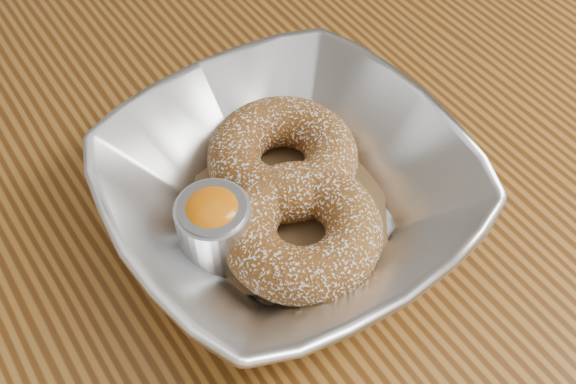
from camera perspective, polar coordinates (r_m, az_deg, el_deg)
table at (r=0.62m, az=7.05°, el=-3.16°), size 1.20×0.80×0.75m
serving_bowl at (r=0.48m, az=0.00°, el=0.08°), size 0.25×0.25×0.06m
parchment at (r=0.50m, az=0.00°, el=-1.46°), size 0.20×0.20×0.00m
donut_back at (r=0.50m, az=-0.45°, el=2.95°), size 0.13×0.13×0.04m
donut_front at (r=0.46m, az=1.13°, el=-3.27°), size 0.13×0.13×0.04m
ramekin at (r=0.46m, az=-6.22°, el=-2.89°), size 0.05×0.05×0.06m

